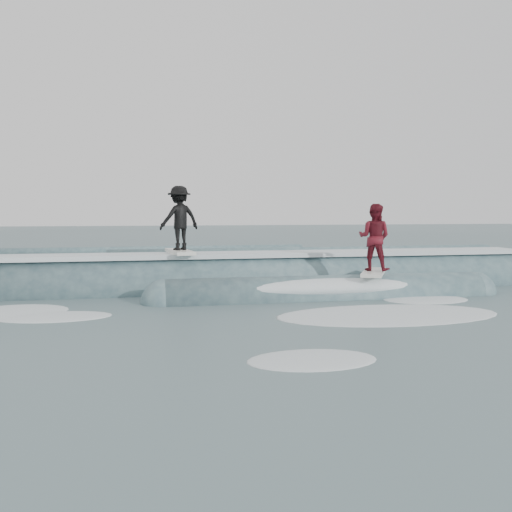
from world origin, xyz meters
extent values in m
plane|color=#374D51|center=(0.00, 0.00, 0.00)|extent=(160.00, 160.00, 0.00)
cylinder|color=#37505C|center=(0.00, 4.82, 0.00)|extent=(19.02, 2.00, 2.00)
cylinder|color=#37505C|center=(1.80, 2.62, 0.00)|extent=(9.00, 1.26, 1.26)
sphere|color=#37505C|center=(-2.70, 2.62, 0.00)|extent=(1.26, 1.26, 1.26)
sphere|color=#37505C|center=(6.30, 2.62, 0.00)|extent=(1.26, 1.26, 1.26)
cube|color=white|center=(0.00, 4.82, 1.07)|extent=(18.00, 1.30, 0.14)
ellipsoid|color=white|center=(1.80, 2.62, 0.30)|extent=(7.60, 1.30, 0.60)
cube|color=white|center=(-2.13, 4.82, 1.19)|extent=(0.80, 2.05, 0.10)
imported|color=black|center=(-2.13, 4.82, 2.20)|extent=(1.42, 1.13, 1.91)
cube|color=silver|center=(3.14, 2.62, 0.68)|extent=(1.42, 2.02, 0.10)
imported|color=#5B111B|center=(3.14, 2.62, 1.67)|extent=(1.16, 1.12, 1.88)
ellipsoid|color=white|center=(-5.24, 1.15, 0.00)|extent=(2.60, 1.77, 0.10)
ellipsoid|color=white|center=(-0.64, -3.64, 0.00)|extent=(2.19, 1.49, 0.10)
ellipsoid|color=white|center=(-6.29, 2.10, 0.00)|extent=(2.39, 1.63, 0.10)
ellipsoid|color=white|center=(4.29, 1.76, 0.00)|extent=(2.74, 1.87, 0.10)
ellipsoid|color=white|center=(2.32, -0.15, 0.00)|extent=(4.48, 3.05, 0.10)
cylinder|color=#37505C|center=(6.08, 18.00, 0.00)|extent=(22.00, 0.80, 0.80)
cylinder|color=#37505C|center=(-4.27, 22.00, 0.00)|extent=(22.00, 0.60, 0.60)
camera|label=1|loc=(-3.40, -12.33, 2.42)|focal=40.00mm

